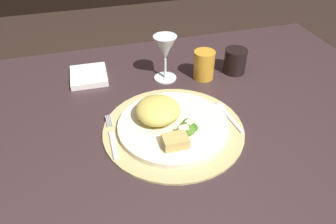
{
  "coord_description": "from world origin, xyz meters",
  "views": [
    {
      "loc": [
        -0.24,
        -0.61,
        1.28
      ],
      "look_at": [
        -0.06,
        0.02,
        0.77
      ],
      "focal_mm": 34.05,
      "sensor_mm": 36.0,
      "label": 1
    }
  ],
  "objects_px": {
    "dinner_plate": "(173,126)",
    "wine_glass": "(165,50)",
    "napkin": "(89,76)",
    "fork": "(112,138)",
    "dining_table": "(191,158)",
    "amber_tumbler": "(204,65)",
    "dark_tumbler": "(235,61)",
    "spoon": "(225,112)"
  },
  "relations": [
    {
      "from": "dinner_plate",
      "to": "wine_glass",
      "type": "xyz_separation_m",
      "value": [
        0.05,
        0.24,
        0.09
      ]
    },
    {
      "from": "napkin",
      "to": "fork",
      "type": "bearing_deg",
      "value": -84.17
    },
    {
      "from": "dining_table",
      "to": "amber_tumbler",
      "type": "height_order",
      "value": "amber_tumbler"
    },
    {
      "from": "dark_tumbler",
      "to": "dinner_plate",
      "type": "bearing_deg",
      "value": -140.55
    },
    {
      "from": "napkin",
      "to": "dark_tumbler",
      "type": "xyz_separation_m",
      "value": [
        0.45,
        -0.09,
        0.03
      ]
    },
    {
      "from": "fork",
      "to": "spoon",
      "type": "distance_m",
      "value": 0.3
    },
    {
      "from": "napkin",
      "to": "dark_tumbler",
      "type": "height_order",
      "value": "dark_tumbler"
    },
    {
      "from": "dinner_plate",
      "to": "amber_tumbler",
      "type": "xyz_separation_m",
      "value": [
        0.16,
        0.22,
        0.03
      ]
    },
    {
      "from": "fork",
      "to": "amber_tumbler",
      "type": "height_order",
      "value": "amber_tumbler"
    },
    {
      "from": "napkin",
      "to": "spoon",
      "type": "bearing_deg",
      "value": -40.21
    },
    {
      "from": "fork",
      "to": "dark_tumbler",
      "type": "xyz_separation_m",
      "value": [
        0.42,
        0.22,
        0.03
      ]
    },
    {
      "from": "napkin",
      "to": "dark_tumbler",
      "type": "bearing_deg",
      "value": -10.78
    },
    {
      "from": "napkin",
      "to": "dark_tumbler",
      "type": "distance_m",
      "value": 0.46
    },
    {
      "from": "dining_table",
      "to": "wine_glass",
      "type": "xyz_separation_m",
      "value": [
        -0.02,
        0.21,
        0.25
      ]
    },
    {
      "from": "dining_table",
      "to": "spoon",
      "type": "distance_m",
      "value": 0.18
    },
    {
      "from": "fork",
      "to": "wine_glass",
      "type": "xyz_separation_m",
      "value": [
        0.2,
        0.24,
        0.09
      ]
    },
    {
      "from": "napkin",
      "to": "dining_table",
      "type": "bearing_deg",
      "value": -47.93
    },
    {
      "from": "dinner_plate",
      "to": "spoon",
      "type": "bearing_deg",
      "value": 9.23
    },
    {
      "from": "spoon",
      "to": "amber_tumbler",
      "type": "height_order",
      "value": "amber_tumbler"
    },
    {
      "from": "dinner_plate",
      "to": "fork",
      "type": "relative_size",
      "value": 1.72
    },
    {
      "from": "napkin",
      "to": "dinner_plate",
      "type": "bearing_deg",
      "value": -59.09
    },
    {
      "from": "dining_table",
      "to": "wine_glass",
      "type": "height_order",
      "value": "wine_glass"
    },
    {
      "from": "amber_tumbler",
      "to": "dark_tumbler",
      "type": "height_order",
      "value": "amber_tumbler"
    },
    {
      "from": "fork",
      "to": "napkin",
      "type": "distance_m",
      "value": 0.31
    },
    {
      "from": "wine_glass",
      "to": "dark_tumbler",
      "type": "relative_size",
      "value": 1.82
    },
    {
      "from": "dining_table",
      "to": "spoon",
      "type": "relative_size",
      "value": 9.38
    },
    {
      "from": "dining_table",
      "to": "fork",
      "type": "bearing_deg",
      "value": -172.48
    },
    {
      "from": "napkin",
      "to": "wine_glass",
      "type": "distance_m",
      "value": 0.26
    },
    {
      "from": "dinner_plate",
      "to": "wine_glass",
      "type": "bearing_deg",
      "value": 79.38
    },
    {
      "from": "dining_table",
      "to": "napkin",
      "type": "height_order",
      "value": "napkin"
    },
    {
      "from": "wine_glass",
      "to": "dining_table",
      "type": "bearing_deg",
      "value": -84.68
    },
    {
      "from": "dark_tumbler",
      "to": "amber_tumbler",
      "type": "bearing_deg",
      "value": -177.14
    },
    {
      "from": "spoon",
      "to": "wine_glass",
      "type": "height_order",
      "value": "wine_glass"
    },
    {
      "from": "fork",
      "to": "wine_glass",
      "type": "distance_m",
      "value": 0.32
    },
    {
      "from": "fork",
      "to": "dining_table",
      "type": "bearing_deg",
      "value": 7.52
    },
    {
      "from": "dining_table",
      "to": "dark_tumbler",
      "type": "bearing_deg",
      "value": 42.88
    },
    {
      "from": "spoon",
      "to": "napkin",
      "type": "distance_m",
      "value": 0.44
    },
    {
      "from": "dining_table",
      "to": "dinner_plate",
      "type": "height_order",
      "value": "dinner_plate"
    },
    {
      "from": "spoon",
      "to": "amber_tumbler",
      "type": "relative_size",
      "value": 1.52
    },
    {
      "from": "fork",
      "to": "spoon",
      "type": "height_order",
      "value": "spoon"
    },
    {
      "from": "dining_table",
      "to": "dinner_plate",
      "type": "distance_m",
      "value": 0.18
    },
    {
      "from": "dinner_plate",
      "to": "wine_glass",
      "type": "distance_m",
      "value": 0.26
    }
  ]
}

